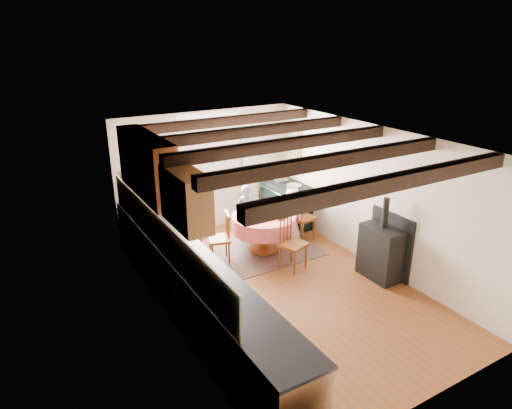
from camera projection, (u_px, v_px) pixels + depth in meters
floor at (282, 288)px, 7.15m from camera, size 3.60×5.50×0.00m
ceiling at (285, 138)px, 6.30m from camera, size 3.60×5.50×0.00m
wall_back at (206, 172)px, 8.94m from camera, size 3.60×0.00×2.40m
wall_front at (437, 309)px, 4.51m from camera, size 3.60×0.00×2.40m
wall_left at (168, 245)px, 5.87m from camera, size 0.00×5.50×2.40m
wall_right at (373, 197)px, 7.58m from camera, size 0.00×5.50×2.40m
beam_a at (392, 182)px, 4.72m from camera, size 3.60×0.16×0.16m
beam_b at (331, 161)px, 5.52m from camera, size 3.60×0.16×0.16m
beam_c at (285, 144)px, 6.33m from camera, size 3.60×0.16×0.16m
beam_d at (250, 132)px, 7.14m from camera, size 3.60×0.16×0.16m
beam_e at (221, 122)px, 7.94m from camera, size 3.60×0.16×0.16m
splash_left at (161, 236)px, 6.12m from camera, size 0.02×4.50×0.55m
splash_back at (157, 180)px, 8.45m from camera, size 1.40×0.02×0.55m
base_cabinet_left at (192, 289)px, 6.28m from camera, size 0.60×5.30×0.88m
base_cabinet_back at (163, 223)px, 8.47m from camera, size 1.30×0.60×0.88m
worktop_left at (192, 260)px, 6.13m from camera, size 0.64×5.30×0.04m
worktop_back at (161, 200)px, 8.29m from camera, size 1.30×0.64×0.04m
wall_cabinet_glass at (146, 165)px, 6.65m from camera, size 0.34×1.80×0.90m
wall_cabinet_solid at (186, 198)px, 5.46m from camera, size 0.34×0.90×0.70m
window_frame at (210, 152)px, 8.83m from camera, size 1.34×0.03×1.54m
window_pane at (210, 152)px, 8.84m from camera, size 1.20×0.01×1.40m
curtain_left at (172, 184)px, 8.54m from camera, size 0.35×0.10×2.10m
curtain_right at (250, 171)px, 9.34m from camera, size 0.35×0.10×2.10m
curtain_rod at (211, 122)px, 8.55m from camera, size 2.00×0.03×0.03m
wall_picture at (293, 141)px, 9.24m from camera, size 0.04×0.50×0.60m
wall_plate at (253, 141)px, 9.24m from camera, size 0.30×0.02×0.30m
rug at (264, 250)px, 8.38m from camera, size 1.90×1.48×0.01m
dining_table at (264, 234)px, 8.25m from camera, size 1.15×1.15×0.70m
chair_near at (293, 243)px, 7.59m from camera, size 0.53×0.54×0.95m
chair_left at (219, 237)px, 7.87m from camera, size 0.50×0.48×0.89m
chair_right at (302, 216)px, 8.67m from camera, size 0.51×0.50×0.99m
aga_range at (287, 204)px, 9.34m from camera, size 0.64×0.99×0.92m
cast_iron_stove at (383, 239)px, 7.25m from camera, size 0.41×0.69×1.38m
child_far at (245, 213)px, 8.63m from camera, size 0.41×0.27×1.12m
child_right at (292, 215)px, 8.63m from camera, size 0.39×0.55×1.05m
bowl_a at (252, 217)px, 8.02m from camera, size 0.29×0.29×0.05m
bowl_b at (254, 208)px, 8.42m from camera, size 0.22×0.22×0.07m
cup at (284, 216)px, 7.99m from camera, size 0.11×0.11×0.10m
canister_tall at (153, 195)px, 8.17m from camera, size 0.13×0.13×0.22m
canister_wide at (163, 194)px, 8.26m from camera, size 0.17×0.17×0.19m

